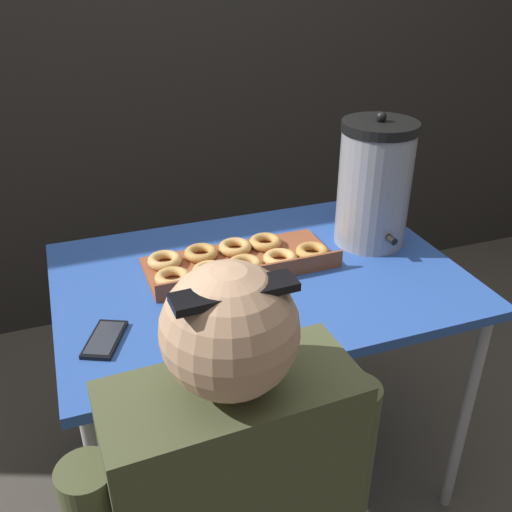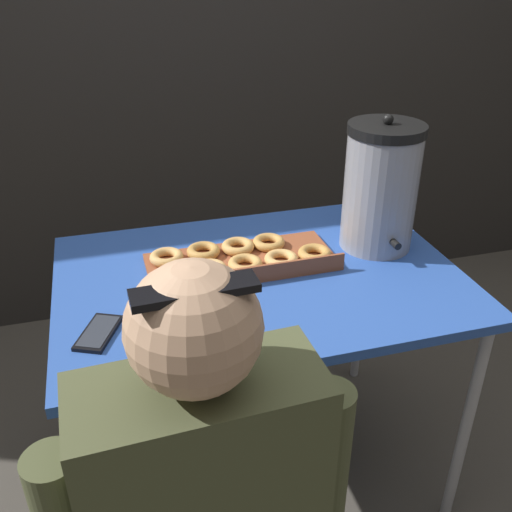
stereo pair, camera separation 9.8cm
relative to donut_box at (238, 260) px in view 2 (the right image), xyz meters
name	(u,v)px [view 2 (the right image)]	position (x,y,z in m)	size (l,w,h in m)	color
ground_plane	(259,465)	(0.05, -0.06, -0.78)	(12.00, 12.00, 0.00)	#4C473F
folding_table	(259,291)	(0.05, -0.06, -0.08)	(1.11, 0.78, 0.76)	#2D56B2
donut_box	(238,260)	(0.00, 0.00, 0.00)	(0.55, 0.24, 0.05)	brown
coffee_urn	(381,187)	(0.43, 0.01, 0.17)	(0.22, 0.25, 0.40)	#939399
cell_phone	(99,333)	(-0.40, -0.23, -0.01)	(0.12, 0.16, 0.01)	black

